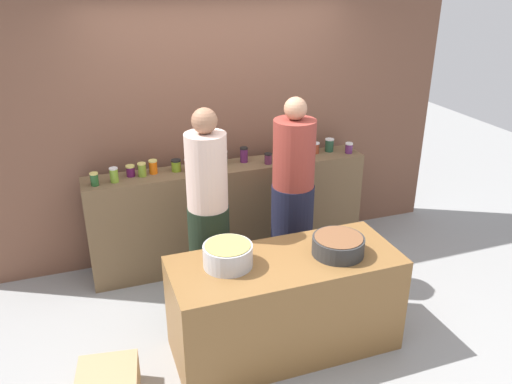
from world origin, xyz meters
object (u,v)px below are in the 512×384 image
(preserve_jar_14, at_px, (329,145))
(preserve_jar_15, at_px, (349,148))
(bread_crate, at_px, (109,384))
(preserve_jar_10, at_px, (268,158))
(preserve_jar_5, at_px, (176,165))
(preserve_jar_8, at_px, (223,157))
(preserve_jar_9, at_px, (244,155))
(preserve_jar_7, at_px, (213,164))
(preserve_jar_3, at_px, (142,170))
(cook_with_tongs, at_px, (209,226))
(preserve_jar_2, at_px, (131,171))
(cooking_pot_left, at_px, (228,255))
(preserve_jar_0, at_px, (94,179))
(preserve_jar_11, at_px, (283,153))
(preserve_jar_1, at_px, (114,175))
(preserve_jar_6, at_px, (189,165))
(preserve_jar_13, at_px, (315,148))
(preserve_jar_4, at_px, (153,167))
(preserve_jar_12, at_px, (298,150))
(cook_in_cap, at_px, (293,204))
(cooking_pot_center, at_px, (338,245))

(preserve_jar_14, height_order, preserve_jar_15, preserve_jar_14)
(preserve_jar_15, xyz_separation_m, bread_crate, (-2.58, -1.44, -0.94))
(preserve_jar_10, bearing_deg, preserve_jar_5, 173.06)
(preserve_jar_8, xyz_separation_m, preserve_jar_9, (0.21, -0.01, 0.01))
(preserve_jar_7, bearing_deg, bread_crate, -128.99)
(preserve_jar_3, bearing_deg, preserve_jar_14, 1.34)
(preserve_jar_8, bearing_deg, cook_with_tongs, -113.91)
(preserve_jar_2, distance_m, preserve_jar_9, 1.07)
(preserve_jar_14, xyz_separation_m, cooking_pot_left, (-1.50, -1.39, -0.21))
(preserve_jar_0, distance_m, cook_with_tongs, 1.11)
(cook_with_tongs, bearing_deg, preserve_jar_14, 29.13)
(preserve_jar_8, xyz_separation_m, preserve_jar_11, (0.59, -0.06, -0.01))
(preserve_jar_11, bearing_deg, cooking_pot_left, -125.91)
(preserve_jar_1, height_order, preserve_jar_15, preserve_jar_1)
(preserve_jar_3, distance_m, preserve_jar_11, 1.36)
(preserve_jar_6, relative_size, bread_crate, 0.30)
(preserve_jar_6, bearing_deg, preserve_jar_13, 3.10)
(preserve_jar_4, distance_m, preserve_jar_15, 1.94)
(preserve_jar_10, bearing_deg, preserve_jar_7, 177.68)
(preserve_jar_14, xyz_separation_m, bread_crate, (-2.42, -1.55, -0.95))
(bread_crate, bearing_deg, preserve_jar_14, 32.75)
(preserve_jar_8, bearing_deg, preserve_jar_6, -166.95)
(preserve_jar_1, bearing_deg, preserve_jar_5, 7.82)
(preserve_jar_6, relative_size, preserve_jar_11, 1.07)
(preserve_jar_4, height_order, preserve_jar_7, preserve_jar_4)
(preserve_jar_6, xyz_separation_m, preserve_jar_9, (0.55, 0.07, 0.01))
(preserve_jar_1, height_order, preserve_jar_2, preserve_jar_1)
(preserve_jar_9, xyz_separation_m, cooking_pot_left, (-0.58, -1.38, -0.22))
(preserve_jar_7, bearing_deg, preserve_jar_11, 4.01)
(preserve_jar_5, xyz_separation_m, preserve_jar_8, (0.45, 0.03, 0.01))
(preserve_jar_2, distance_m, preserve_jar_4, 0.20)
(preserve_jar_12, relative_size, preserve_jar_14, 0.86)
(preserve_jar_15, bearing_deg, preserve_jar_0, -179.88)
(preserve_jar_12, bearing_deg, preserve_jar_6, -176.60)
(preserve_jar_9, relative_size, preserve_jar_15, 1.38)
(preserve_jar_13, bearing_deg, preserve_jar_6, -176.90)
(preserve_jar_7, bearing_deg, cook_in_cap, -41.49)
(preserve_jar_10, bearing_deg, cook_with_tongs, -137.90)
(preserve_jar_14, height_order, cook_with_tongs, cook_with_tongs)
(preserve_jar_8, bearing_deg, preserve_jar_2, -178.98)
(preserve_jar_14, distance_m, cook_with_tongs, 1.72)
(preserve_jar_12, distance_m, preserve_jar_13, 0.19)
(preserve_jar_13, bearing_deg, preserve_jar_4, -179.75)
(preserve_jar_14, bearing_deg, preserve_jar_12, -178.73)
(preserve_jar_12, bearing_deg, cooking_pot_left, -129.78)
(preserve_jar_8, distance_m, preserve_jar_14, 1.12)
(preserve_jar_12, height_order, cooking_pot_center, preserve_jar_12)
(preserve_jar_4, xyz_separation_m, cook_with_tongs, (0.29, -0.82, -0.25))
(preserve_jar_15, relative_size, cooking_pot_left, 0.30)
(preserve_jar_13, bearing_deg, preserve_jar_8, 179.45)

